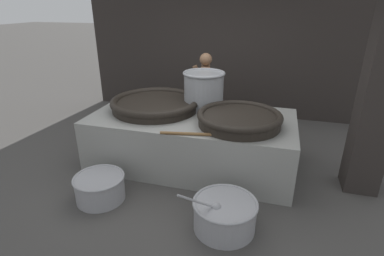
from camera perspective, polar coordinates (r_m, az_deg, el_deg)
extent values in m
plane|color=#474442|center=(4.81, 0.00, -6.51)|extent=(60.00, 60.00, 0.00)
cube|color=#2D2826|center=(6.73, 6.43, 19.03)|extent=(6.21, 0.24, 3.85)
cube|color=gray|center=(4.63, 0.00, -2.25)|extent=(3.02, 1.51, 0.79)
cylinder|color=black|center=(4.77, -6.98, 4.31)|extent=(1.34, 1.34, 0.13)
torus|color=black|center=(4.75, -7.02, 5.07)|extent=(1.40, 1.40, 0.11)
cylinder|color=black|center=(4.16, 8.97, 1.48)|extent=(1.12, 1.12, 0.14)
torus|color=black|center=(4.14, 9.03, 2.41)|extent=(1.17, 1.17, 0.09)
cylinder|color=gray|center=(4.75, 2.24, 7.09)|extent=(0.62, 0.62, 0.56)
torus|color=gray|center=(4.68, 2.29, 10.39)|extent=(0.66, 0.66, 0.04)
cylinder|color=brown|center=(3.80, 2.28, -1.21)|extent=(1.11, 0.25, 0.04)
cube|color=brown|center=(3.82, 9.85, -1.61)|extent=(0.14, 0.12, 0.02)
cylinder|color=brown|center=(5.52, 2.45, 1.83)|extent=(0.12, 0.12, 0.76)
cylinder|color=brown|center=(5.67, 2.47, 2.43)|extent=(0.12, 0.12, 0.76)
cube|color=olive|center=(5.54, 2.48, 3.62)|extent=(0.23, 0.27, 0.50)
cube|color=brown|center=(5.40, 2.58, 8.75)|extent=(0.25, 0.49, 0.56)
cylinder|color=brown|center=(5.17, 1.48, 8.12)|extent=(0.32, 0.16, 0.52)
cylinder|color=brown|center=(5.62, 1.61, 9.32)|extent=(0.32, 0.16, 0.52)
sphere|color=brown|center=(5.31, 2.65, 12.94)|extent=(0.22, 0.22, 0.22)
cylinder|color=#9E9EA3|center=(3.48, 6.23, -16.23)|extent=(0.69, 0.69, 0.34)
torus|color=#9E9EA3|center=(3.38, 6.35, -14.00)|extent=(0.72, 0.72, 0.03)
cylinder|color=orange|center=(3.44, 6.28, -15.24)|extent=(0.61, 0.61, 0.08)
cylinder|color=orange|center=(3.42, 7.91, -14.26)|extent=(0.05, 0.05, 0.03)
cylinder|color=orange|center=(3.22, 6.02, -17.03)|extent=(0.04, 0.06, 0.03)
cylinder|color=orange|center=(3.41, 6.11, -14.26)|extent=(0.05, 0.06, 0.04)
cylinder|color=orange|center=(3.51, 6.53, -13.26)|extent=(0.04, 0.04, 0.02)
cylinder|color=orange|center=(3.43, 7.98, -14.10)|extent=(0.06, 0.05, 0.04)
cylinder|color=orange|center=(3.31, 7.17, -15.62)|extent=(0.05, 0.05, 0.04)
cylinder|color=orange|center=(3.45, 3.35, -13.79)|extent=(0.05, 0.04, 0.03)
cylinder|color=orange|center=(3.32, 4.55, -15.32)|extent=(0.06, 0.05, 0.04)
cylinder|color=orange|center=(3.33, 7.00, -15.39)|extent=(0.05, 0.05, 0.03)
cylinder|color=orange|center=(3.44, 3.52, -13.91)|extent=(0.04, 0.03, 0.03)
sphere|color=#9E9EA3|center=(3.34, 4.57, -14.91)|extent=(0.12, 0.12, 0.12)
cylinder|color=#9E9EA3|center=(3.14, 1.10, -13.88)|extent=(0.35, 0.34, 0.34)
cylinder|color=#9E9EA3|center=(4.08, -17.10, -10.90)|extent=(0.61, 0.61, 0.32)
torus|color=#9E9EA3|center=(4.00, -17.37, -8.99)|extent=(0.65, 0.65, 0.03)
cylinder|color=tan|center=(4.04, -17.22, -10.05)|extent=(0.54, 0.54, 0.08)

